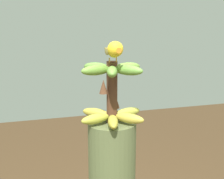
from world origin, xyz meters
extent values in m
cylinder|color=#4C2D1E|center=(0.00, 0.00, 1.42)|extent=(0.05, 0.05, 0.27)
ellipsoid|color=#ACAC38|center=(-0.02, 0.08, 1.32)|extent=(0.08, 0.14, 0.04)
ellipsoid|color=#AA9F31|center=(-0.08, 0.02, 1.32)|extent=(0.14, 0.07, 0.04)
ellipsoid|color=gold|center=(-0.06, -0.06, 1.32)|extent=(0.12, 0.13, 0.04)
ellipsoid|color=#ACAB3B|center=(0.02, -0.08, 1.32)|extent=(0.08, 0.14, 0.04)
ellipsoid|color=gold|center=(0.08, -0.02, 1.32)|extent=(0.14, 0.07, 0.04)
ellipsoid|color=gold|center=(0.06, 0.06, 1.32)|extent=(0.12, 0.13, 0.04)
ellipsoid|color=olive|center=(-0.07, 0.02, 1.53)|extent=(0.14, 0.08, 0.04)
ellipsoid|color=#65973B|center=(-0.05, -0.05, 1.53)|extent=(0.13, 0.13, 0.04)
ellipsoid|color=olive|center=(0.02, -0.07, 1.53)|extent=(0.08, 0.14, 0.04)
ellipsoid|color=olive|center=(0.07, -0.02, 1.53)|extent=(0.14, 0.08, 0.04)
ellipsoid|color=olive|center=(0.05, 0.05, 1.53)|extent=(0.13, 0.13, 0.04)
ellipsoid|color=olive|center=(-0.02, 0.07, 1.53)|extent=(0.08, 0.14, 0.04)
cone|color=brown|center=(-0.02, 0.04, 1.46)|extent=(0.04, 0.04, 0.06)
cone|color=#4C2D1E|center=(0.04, -0.03, 1.37)|extent=(0.04, 0.04, 0.06)
cylinder|color=#C68933|center=(-0.03, 0.02, 1.57)|extent=(0.00, 0.00, 0.02)
cylinder|color=#C68933|center=(-0.03, -0.01, 1.57)|extent=(0.00, 0.01, 0.02)
ellipsoid|color=yellow|center=(-0.03, 0.00, 1.61)|extent=(0.10, 0.06, 0.05)
ellipsoid|color=olive|center=(-0.02, 0.03, 1.61)|extent=(0.08, 0.01, 0.03)
ellipsoid|color=olive|center=(-0.02, -0.02, 1.61)|extent=(0.08, 0.01, 0.03)
cube|color=olive|center=(0.05, 0.00, 1.61)|extent=(0.06, 0.03, 0.01)
sphere|color=yellow|center=(-0.07, 0.01, 1.62)|extent=(0.06, 0.06, 0.06)
sphere|color=black|center=(-0.08, -0.02, 1.62)|extent=(0.01, 0.01, 0.01)
cone|color=orange|center=(-0.12, 0.01, 1.62)|extent=(0.04, 0.02, 0.02)
camera|label=1|loc=(-1.20, 0.34, 1.73)|focal=47.03mm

